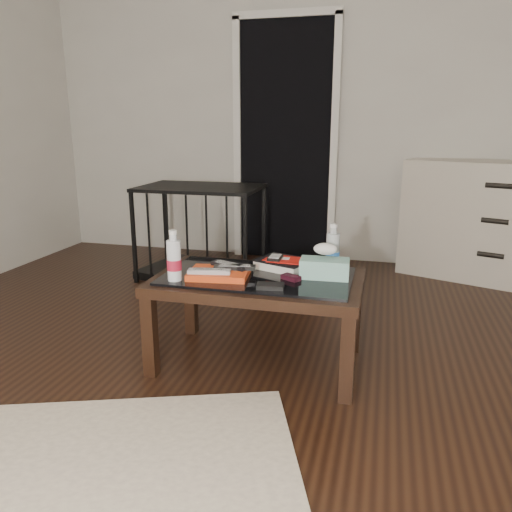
% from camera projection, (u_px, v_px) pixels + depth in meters
% --- Properties ---
extents(ground, '(5.00, 5.00, 0.00)m').
position_uv_depth(ground, '(261.00, 408.00, 2.12)').
color(ground, black).
rests_on(ground, ground).
extents(doorway, '(0.90, 0.08, 2.07)m').
position_uv_depth(doorway, '(285.00, 141.00, 4.26)').
color(doorway, black).
rests_on(doorway, ground).
extents(coffee_table, '(1.00, 0.60, 0.46)m').
position_uv_depth(coffee_table, '(258.00, 288.00, 2.43)').
color(coffee_table, black).
rests_on(coffee_table, ground).
extents(dresser, '(1.30, 0.89, 0.90)m').
position_uv_depth(dresser, '(487.00, 221.00, 3.79)').
color(dresser, beige).
rests_on(dresser, ground).
extents(pet_crate, '(1.00, 0.77, 0.71)m').
position_uv_depth(pet_crate, '(202.00, 248.00, 3.89)').
color(pet_crate, black).
rests_on(pet_crate, ground).
extents(magazines, '(0.30, 0.24, 0.03)m').
position_uv_depth(magazines, '(219.00, 274.00, 2.39)').
color(magazines, '#DC4114').
rests_on(magazines, coffee_table).
extents(remote_silver, '(0.21, 0.08, 0.02)m').
position_uv_depth(remote_silver, '(209.00, 271.00, 2.34)').
color(remote_silver, '#ABAAAF').
rests_on(remote_silver, magazines).
extents(remote_black_front, '(0.21, 0.09, 0.02)m').
position_uv_depth(remote_black_front, '(235.00, 267.00, 2.40)').
color(remote_black_front, black).
rests_on(remote_black_front, magazines).
extents(remote_black_back, '(0.20, 0.12, 0.02)m').
position_uv_depth(remote_black_back, '(229.00, 265.00, 2.43)').
color(remote_black_back, black).
rests_on(remote_black_back, magazines).
extents(textbook, '(0.31, 0.28, 0.05)m').
position_uv_depth(textbook, '(283.00, 264.00, 2.52)').
color(textbook, black).
rests_on(textbook, coffee_table).
extents(dvd_mailers, '(0.21, 0.17, 0.01)m').
position_uv_depth(dvd_mailers, '(285.00, 259.00, 2.51)').
color(dvd_mailers, red).
rests_on(dvd_mailers, textbook).
extents(ipod, '(0.06, 0.10, 0.02)m').
position_uv_depth(ipod, '(275.00, 257.00, 2.50)').
color(ipod, black).
rests_on(ipod, dvd_mailers).
extents(flip_phone, '(0.10, 0.09, 0.02)m').
position_uv_depth(flip_phone, '(291.00, 278.00, 2.34)').
color(flip_phone, black).
rests_on(flip_phone, coffee_table).
extents(wallet, '(0.13, 0.09, 0.02)m').
position_uv_depth(wallet, '(270.00, 286.00, 2.22)').
color(wallet, black).
rests_on(wallet, coffee_table).
extents(water_bottle_left, '(0.07, 0.07, 0.24)m').
position_uv_depth(water_bottle_left, '(174.00, 256.00, 2.31)').
color(water_bottle_left, silver).
rests_on(water_bottle_left, coffee_table).
extents(water_bottle_right, '(0.08, 0.08, 0.24)m').
position_uv_depth(water_bottle_right, '(333.00, 248.00, 2.45)').
color(water_bottle_right, silver).
rests_on(water_bottle_right, coffee_table).
extents(tissue_box, '(0.24, 0.13, 0.09)m').
position_uv_depth(tissue_box, '(325.00, 268.00, 2.37)').
color(tissue_box, teal).
rests_on(tissue_box, coffee_table).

